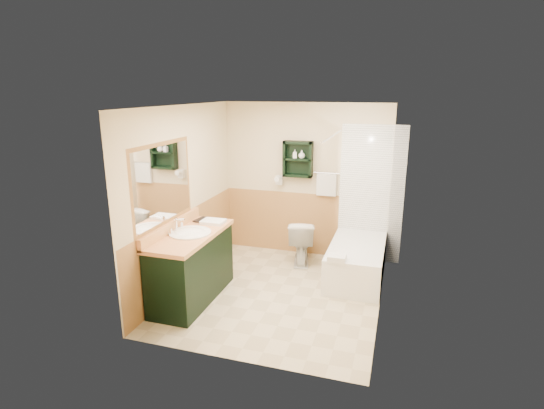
{
  "coord_description": "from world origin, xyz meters",
  "views": [
    {
      "loc": [
        1.42,
        -4.87,
        2.6
      ],
      "look_at": [
        -0.14,
        0.2,
        1.14
      ],
      "focal_mm": 28.0,
      "sensor_mm": 36.0,
      "label": 1
    }
  ],
  "objects_px": {
    "vanity": "(192,266)",
    "toilet": "(301,241)",
    "hair_dryer": "(279,180)",
    "vanity_book": "(197,212)",
    "soap_bottle_a": "(295,156)",
    "bathtub": "(357,260)",
    "soap_bottle_b": "(302,155)",
    "wall_shelf": "(298,159)"
  },
  "relations": [
    {
      "from": "bathtub",
      "to": "vanity_book",
      "type": "xyz_separation_m",
      "value": [
        -2.08,
        -0.76,
        0.75
      ]
    },
    {
      "from": "bathtub",
      "to": "soap_bottle_a",
      "type": "height_order",
      "value": "soap_bottle_a"
    },
    {
      "from": "wall_shelf",
      "to": "bathtub",
      "type": "xyz_separation_m",
      "value": [
        1.03,
        -0.58,
        -1.3
      ]
    },
    {
      "from": "vanity_book",
      "to": "bathtub",
      "type": "bearing_deg",
      "value": 28.66
    },
    {
      "from": "bathtub",
      "to": "soap_bottle_a",
      "type": "distance_m",
      "value": 1.82
    },
    {
      "from": "bathtub",
      "to": "toilet",
      "type": "bearing_deg",
      "value": 162.63
    },
    {
      "from": "vanity",
      "to": "toilet",
      "type": "distance_m",
      "value": 1.88
    },
    {
      "from": "vanity",
      "to": "hair_dryer",
      "type": "bearing_deg",
      "value": 72.5
    },
    {
      "from": "bathtub",
      "to": "vanity_book",
      "type": "height_order",
      "value": "vanity_book"
    },
    {
      "from": "wall_shelf",
      "to": "vanity",
      "type": "bearing_deg",
      "value": -115.68
    },
    {
      "from": "soap_bottle_b",
      "to": "wall_shelf",
      "type": "bearing_deg",
      "value": 175.31
    },
    {
      "from": "wall_shelf",
      "to": "vanity_book",
      "type": "height_order",
      "value": "wall_shelf"
    },
    {
      "from": "wall_shelf",
      "to": "vanity",
      "type": "height_order",
      "value": "wall_shelf"
    },
    {
      "from": "wall_shelf",
      "to": "vanity_book",
      "type": "bearing_deg",
      "value": -128.4
    },
    {
      "from": "vanity_book",
      "to": "wall_shelf",
      "type": "bearing_deg",
      "value": 60.34
    },
    {
      "from": "toilet",
      "to": "vanity",
      "type": "bearing_deg",
      "value": 44.33
    },
    {
      "from": "toilet",
      "to": "soap_bottle_a",
      "type": "height_order",
      "value": "soap_bottle_a"
    },
    {
      "from": "hair_dryer",
      "to": "bathtub",
      "type": "distance_m",
      "value": 1.74
    },
    {
      "from": "bathtub",
      "to": "soap_bottle_a",
      "type": "bearing_deg",
      "value": 151.69
    },
    {
      "from": "soap_bottle_a",
      "to": "bathtub",
      "type": "bearing_deg",
      "value": -28.31
    },
    {
      "from": "wall_shelf",
      "to": "vanity_book",
      "type": "xyz_separation_m",
      "value": [
        -1.06,
        -1.34,
        -0.55
      ]
    },
    {
      "from": "vanity",
      "to": "soap_bottle_a",
      "type": "distance_m",
      "value": 2.35
    },
    {
      "from": "toilet",
      "to": "wall_shelf",
      "type": "bearing_deg",
      "value": -75.67
    },
    {
      "from": "hair_dryer",
      "to": "vanity",
      "type": "distance_m",
      "value": 2.12
    },
    {
      "from": "soap_bottle_b",
      "to": "bathtub",
      "type": "bearing_deg",
      "value": -30.88
    },
    {
      "from": "wall_shelf",
      "to": "bathtub",
      "type": "bearing_deg",
      "value": -29.57
    },
    {
      "from": "soap_bottle_b",
      "to": "toilet",
      "type": "bearing_deg",
      "value": -73.51
    },
    {
      "from": "wall_shelf",
      "to": "soap_bottle_a",
      "type": "height_order",
      "value": "wall_shelf"
    },
    {
      "from": "hair_dryer",
      "to": "soap_bottle_a",
      "type": "distance_m",
      "value": 0.47
    },
    {
      "from": "soap_bottle_a",
      "to": "soap_bottle_b",
      "type": "xyz_separation_m",
      "value": [
        0.11,
        0.0,
        0.02
      ]
    },
    {
      "from": "wall_shelf",
      "to": "hair_dryer",
      "type": "distance_m",
      "value": 0.46
    },
    {
      "from": "wall_shelf",
      "to": "toilet",
      "type": "xyz_separation_m",
      "value": [
        0.15,
        -0.31,
        -1.21
      ]
    },
    {
      "from": "wall_shelf",
      "to": "bathtub",
      "type": "relative_size",
      "value": 0.37
    },
    {
      "from": "bathtub",
      "to": "vanity_book",
      "type": "relative_size",
      "value": 6.41
    },
    {
      "from": "vanity_book",
      "to": "hair_dryer",
      "type": "bearing_deg",
      "value": 69.59
    },
    {
      "from": "hair_dryer",
      "to": "soap_bottle_b",
      "type": "xyz_separation_m",
      "value": [
        0.36,
        -0.03,
        0.41
      ]
    },
    {
      "from": "toilet",
      "to": "vanity_book",
      "type": "height_order",
      "value": "vanity_book"
    },
    {
      "from": "bathtub",
      "to": "soap_bottle_b",
      "type": "height_order",
      "value": "soap_bottle_b"
    },
    {
      "from": "soap_bottle_b",
      "to": "vanity",
      "type": "bearing_deg",
      "value": -117.24
    },
    {
      "from": "vanity",
      "to": "vanity_book",
      "type": "bearing_deg",
      "value": 107.47
    },
    {
      "from": "vanity",
      "to": "vanity_book",
      "type": "relative_size",
      "value": 5.92
    },
    {
      "from": "hair_dryer",
      "to": "vanity",
      "type": "height_order",
      "value": "hair_dryer"
    }
  ]
}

